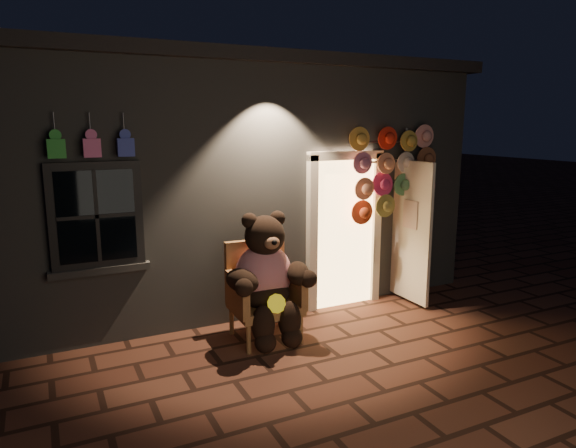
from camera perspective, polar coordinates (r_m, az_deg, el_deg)
ground at (r=5.75m, az=2.17°, el=-15.34°), size 60.00×60.00×0.00m
shop_building at (r=8.90m, az=-9.98°, el=5.66°), size 7.30×5.95×3.51m
wicker_armchair at (r=6.24m, az=-2.90°, el=-7.40°), size 0.82×0.74×1.16m
teddy_bear at (r=6.04m, az=-2.38°, el=-5.97°), size 1.11×0.87×1.53m
hat_rack at (r=7.34m, az=11.52°, el=5.92°), size 1.42×0.22×2.51m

